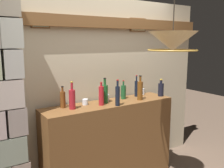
{
  "coord_description": "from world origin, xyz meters",
  "views": [
    {
      "loc": [
        -1.63,
        -1.76,
        1.86
      ],
      "look_at": [
        0.0,
        0.75,
        1.33
      ],
      "focal_mm": 39.31,
      "sensor_mm": 36.0,
      "label": 1
    }
  ],
  "objects_px": {
    "liquor_bottle_scotch": "(118,95)",
    "liquor_bottle_tequila": "(101,95)",
    "glass_tumbler_shot": "(107,98)",
    "liquor_bottle_sherry": "(105,93)",
    "liquor_bottle_amaro": "(136,88)",
    "pendant_lamp": "(173,42)",
    "liquor_bottle_bourbon": "(63,99)",
    "glass_tumbler_rocks": "(142,92)",
    "liquor_bottle_vodka": "(161,89)",
    "liquor_bottle_rum": "(123,92)",
    "liquor_bottle_rye": "(72,99)",
    "glass_tumbler_highball": "(85,102)",
    "liquor_bottle_gin": "(140,90)"
  },
  "relations": [
    {
      "from": "liquor_bottle_tequila",
      "to": "glass_tumbler_shot",
      "type": "xyz_separation_m",
      "value": [
        0.18,
        0.16,
        -0.08
      ]
    },
    {
      "from": "liquor_bottle_bourbon",
      "to": "liquor_bottle_scotch",
      "type": "bearing_deg",
      "value": -25.1
    },
    {
      "from": "liquor_bottle_tequila",
      "to": "glass_tumbler_shot",
      "type": "height_order",
      "value": "liquor_bottle_tequila"
    },
    {
      "from": "liquor_bottle_bourbon",
      "to": "liquor_bottle_sherry",
      "type": "xyz_separation_m",
      "value": [
        0.53,
        -0.08,
        0.02
      ]
    },
    {
      "from": "liquor_bottle_rum",
      "to": "pendant_lamp",
      "type": "xyz_separation_m",
      "value": [
        0.12,
        -0.74,
        0.67
      ]
    },
    {
      "from": "liquor_bottle_sherry",
      "to": "pendant_lamp",
      "type": "xyz_separation_m",
      "value": [
        0.45,
        -0.68,
        0.64
      ]
    },
    {
      "from": "liquor_bottle_scotch",
      "to": "liquor_bottle_rum",
      "type": "height_order",
      "value": "liquor_bottle_scotch"
    },
    {
      "from": "liquor_bottle_tequila",
      "to": "liquor_bottle_sherry",
      "type": "bearing_deg",
      "value": 35.77
    },
    {
      "from": "liquor_bottle_vodka",
      "to": "glass_tumbler_highball",
      "type": "xyz_separation_m",
      "value": [
        -1.13,
        0.15,
        -0.06
      ]
    },
    {
      "from": "liquor_bottle_rye",
      "to": "liquor_bottle_scotch",
      "type": "height_order",
      "value": "same"
    },
    {
      "from": "liquor_bottle_vodka",
      "to": "glass_tumbler_highball",
      "type": "relative_size",
      "value": 3.44
    },
    {
      "from": "liquor_bottle_scotch",
      "to": "liquor_bottle_vodka",
      "type": "xyz_separation_m",
      "value": [
        0.82,
        0.1,
        -0.03
      ]
    },
    {
      "from": "liquor_bottle_scotch",
      "to": "liquor_bottle_rum",
      "type": "bearing_deg",
      "value": 43.42
    },
    {
      "from": "liquor_bottle_rye",
      "to": "glass_tumbler_highball",
      "type": "distance_m",
      "value": 0.25
    },
    {
      "from": "liquor_bottle_vodka",
      "to": "glass_tumbler_rocks",
      "type": "distance_m",
      "value": 0.28
    },
    {
      "from": "liquor_bottle_sherry",
      "to": "glass_tumbler_rocks",
      "type": "xyz_separation_m",
      "value": [
        0.72,
        0.14,
        -0.08
      ]
    },
    {
      "from": "liquor_bottle_scotch",
      "to": "glass_tumbler_shot",
      "type": "height_order",
      "value": "liquor_bottle_scotch"
    },
    {
      "from": "liquor_bottle_gin",
      "to": "pendant_lamp",
      "type": "distance_m",
      "value": 0.86
    },
    {
      "from": "liquor_bottle_scotch",
      "to": "liquor_bottle_bourbon",
      "type": "bearing_deg",
      "value": 154.9
    },
    {
      "from": "liquor_bottle_sherry",
      "to": "glass_tumbler_shot",
      "type": "relative_size",
      "value": 3.79
    },
    {
      "from": "liquor_bottle_sherry",
      "to": "liquor_bottle_bourbon",
      "type": "bearing_deg",
      "value": 171.15
    },
    {
      "from": "pendant_lamp",
      "to": "glass_tumbler_highball",
      "type": "bearing_deg",
      "value": 133.05
    },
    {
      "from": "liquor_bottle_rye",
      "to": "pendant_lamp",
      "type": "distance_m",
      "value": 1.29
    },
    {
      "from": "liquor_bottle_scotch",
      "to": "liquor_bottle_rye",
      "type": "bearing_deg",
      "value": 162.64
    },
    {
      "from": "liquor_bottle_sherry",
      "to": "glass_tumbler_highball",
      "type": "bearing_deg",
      "value": 165.88
    },
    {
      "from": "liquor_bottle_amaro",
      "to": "glass_tumbler_rocks",
      "type": "xyz_separation_m",
      "value": [
        0.15,
        0.05,
        -0.08
      ]
    },
    {
      "from": "liquor_bottle_scotch",
      "to": "glass_tumbler_highball",
      "type": "height_order",
      "value": "liquor_bottle_scotch"
    },
    {
      "from": "glass_tumbler_rocks",
      "to": "glass_tumbler_shot",
      "type": "distance_m",
      "value": 0.64
    },
    {
      "from": "liquor_bottle_scotch",
      "to": "liquor_bottle_tequila",
      "type": "bearing_deg",
      "value": 139.75
    },
    {
      "from": "liquor_bottle_gin",
      "to": "pendant_lamp",
      "type": "relative_size",
      "value": 0.58
    },
    {
      "from": "liquor_bottle_vodka",
      "to": "liquor_bottle_scotch",
      "type": "bearing_deg",
      "value": -172.73
    },
    {
      "from": "liquor_bottle_scotch",
      "to": "liquor_bottle_sherry",
      "type": "relative_size",
      "value": 1.0
    },
    {
      "from": "liquor_bottle_bourbon",
      "to": "glass_tumbler_highball",
      "type": "height_order",
      "value": "liquor_bottle_bourbon"
    },
    {
      "from": "liquor_bottle_vodka",
      "to": "liquor_bottle_tequila",
      "type": "bearing_deg",
      "value": 178.54
    },
    {
      "from": "liquor_bottle_bourbon",
      "to": "pendant_lamp",
      "type": "relative_size",
      "value": 0.46
    },
    {
      "from": "glass_tumbler_shot",
      "to": "pendant_lamp",
      "type": "bearing_deg",
      "value": -64.92
    },
    {
      "from": "liquor_bottle_sherry",
      "to": "glass_tumbler_highball",
      "type": "distance_m",
      "value": 0.27
    },
    {
      "from": "glass_tumbler_shot",
      "to": "glass_tumbler_highball",
      "type": "bearing_deg",
      "value": -174.55
    },
    {
      "from": "liquor_bottle_tequila",
      "to": "liquor_bottle_sherry",
      "type": "distance_m",
      "value": 0.11
    },
    {
      "from": "liquor_bottle_sherry",
      "to": "liquor_bottle_vodka",
      "type": "bearing_deg",
      "value": -5.84
    },
    {
      "from": "liquor_bottle_sherry",
      "to": "glass_tumbler_rocks",
      "type": "distance_m",
      "value": 0.74
    },
    {
      "from": "liquor_bottle_amaro",
      "to": "pendant_lamp",
      "type": "bearing_deg",
      "value": -99.12
    },
    {
      "from": "liquor_bottle_vodka",
      "to": "pendant_lamp",
      "type": "height_order",
      "value": "pendant_lamp"
    },
    {
      "from": "liquor_bottle_rye",
      "to": "liquor_bottle_rum",
      "type": "xyz_separation_m",
      "value": [
        0.79,
        0.09,
        -0.02
      ]
    },
    {
      "from": "liquor_bottle_bourbon",
      "to": "glass_tumbler_shot",
      "type": "xyz_separation_m",
      "value": [
        0.61,
        0.01,
        -0.06
      ]
    },
    {
      "from": "liquor_bottle_gin",
      "to": "liquor_bottle_sherry",
      "type": "relative_size",
      "value": 1.02
    },
    {
      "from": "glass_tumbler_shot",
      "to": "liquor_bottle_bourbon",
      "type": "bearing_deg",
      "value": -178.93
    },
    {
      "from": "liquor_bottle_vodka",
      "to": "liquor_bottle_bourbon",
      "type": "bearing_deg",
      "value": 173.02
    },
    {
      "from": "liquor_bottle_vodka",
      "to": "pendant_lamp",
      "type": "bearing_deg",
      "value": -125.96
    },
    {
      "from": "liquor_bottle_tequila",
      "to": "liquor_bottle_vodka",
      "type": "height_order",
      "value": "liquor_bottle_tequila"
    }
  ]
}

